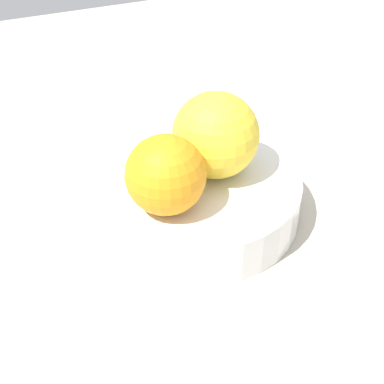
% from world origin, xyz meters
% --- Properties ---
extents(ground_plane, '(1.10, 1.10, 0.02)m').
position_xyz_m(ground_plane, '(0.00, 0.00, -0.01)').
color(ground_plane, '#BCB29E').
extents(fruit_bowl, '(0.18, 0.18, 0.04)m').
position_xyz_m(fruit_bowl, '(0.00, 0.00, 0.02)').
color(fruit_bowl, white).
rests_on(fruit_bowl, ground_plane).
extents(orange_in_bowl_0, '(0.07, 0.07, 0.07)m').
position_xyz_m(orange_in_bowl_0, '(-0.02, -0.00, 0.07)').
color(orange_in_bowl_0, yellow).
rests_on(orange_in_bowl_0, fruit_bowl).
extents(orange_in_bowl_1, '(0.06, 0.06, 0.06)m').
position_xyz_m(orange_in_bowl_1, '(0.03, 0.03, 0.07)').
color(orange_in_bowl_1, orange).
rests_on(orange_in_bowl_1, fruit_bowl).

